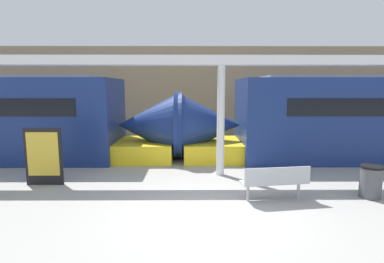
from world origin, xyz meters
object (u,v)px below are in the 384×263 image
bench_near (275,180)px  poster_board (44,156)px  support_column_near (221,121)px  trash_bin (371,182)px

bench_near → poster_board: poster_board is taller
poster_board → support_column_near: 5.27m
bench_near → poster_board: bearing=160.1°
bench_near → support_column_near: support_column_near is taller
trash_bin → poster_board: poster_board is taller
support_column_near → poster_board: bearing=-169.1°
bench_near → trash_bin: (2.46, 0.20, -0.11)m
trash_bin → poster_board: size_ratio=0.50×
bench_near → trash_bin: 2.47m
bench_near → poster_board: 6.36m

